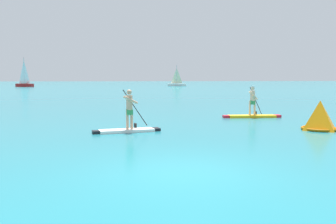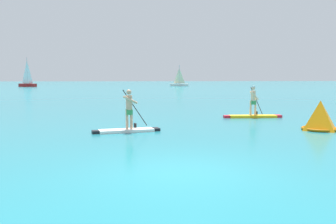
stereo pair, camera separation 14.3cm
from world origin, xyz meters
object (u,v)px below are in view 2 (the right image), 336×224
at_px(race_marker_buoy, 320,117).
at_px(sailboat_left_horizon, 28,82).
at_px(paddleboarder_far_right, 253,112).
at_px(sailboat_right_horizon, 179,83).
at_px(paddleboarder_mid_center, 128,123).

bearing_deg(race_marker_buoy, sailboat_left_horizon, 111.82).
bearing_deg(sailboat_left_horizon, paddleboarder_far_right, -43.69).
bearing_deg(paddleboarder_far_right, sailboat_right_horizon, 86.33).
bearing_deg(paddleboarder_mid_center, race_marker_buoy, -14.70).
relative_size(paddleboarder_far_right, sailboat_left_horizon, 0.46).
bearing_deg(paddleboarder_far_right, sailboat_left_horizon, 114.79).
bearing_deg(paddleboarder_far_right, race_marker_buoy, -75.61).
relative_size(paddleboarder_mid_center, sailboat_right_horizon, 0.51).
distance_m(paddleboarder_far_right, sailboat_right_horizon, 76.59).
distance_m(paddleboarder_far_right, race_marker_buoy, 5.22).
bearing_deg(race_marker_buoy, paddleboarder_far_right, 102.06).
distance_m(paddleboarder_mid_center, sailboat_left_horizon, 82.23).
height_order(race_marker_buoy, sailboat_right_horizon, sailboat_right_horizon).
relative_size(paddleboarder_far_right, sailboat_right_horizon, 0.59).
distance_m(paddleboarder_mid_center, race_marker_buoy, 8.28).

